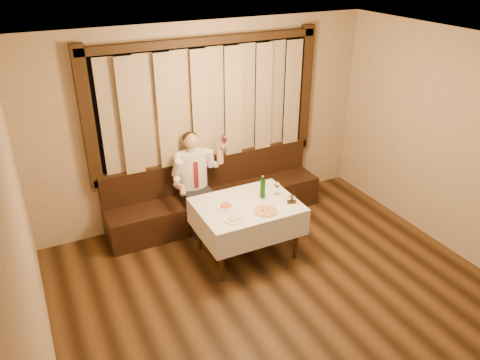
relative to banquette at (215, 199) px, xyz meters
name	(u,v)px	position (x,y,z in m)	size (l,w,h in m)	color
room	(279,174)	(0.00, -1.75, 1.19)	(5.01, 6.01, 2.81)	black
banquette	(215,199)	(0.00, 0.00, 0.00)	(3.20, 0.61, 0.94)	black
dining_table	(247,211)	(0.00, -1.02, 0.34)	(1.27, 0.97, 0.76)	black
pizza	(265,211)	(0.11, -1.30, 0.46)	(0.30, 0.30, 0.03)	white
pasta_red	(226,205)	(-0.27, -0.97, 0.48)	(0.23, 0.23, 0.08)	white
pasta_cream	(234,217)	(-0.31, -1.29, 0.48)	(0.25, 0.25, 0.08)	white
green_bottle	(263,188)	(0.25, -0.97, 0.58)	(0.07, 0.07, 0.31)	#104E15
table_wine_glass	(277,186)	(0.45, -0.98, 0.58)	(0.07, 0.07, 0.18)	white
cruet_caddy	(292,200)	(0.51, -1.25, 0.49)	(0.12, 0.08, 0.12)	black
seated_man	(195,175)	(-0.33, -0.09, 0.51)	(0.78, 0.58, 1.42)	black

